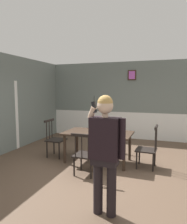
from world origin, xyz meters
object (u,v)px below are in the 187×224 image
Objects in this scene: dining_table at (98,136)px; chair_opposite_corner at (107,137)px; chair_near_window at (85,154)px; chair_by_doorway at (55,139)px; chair_at_table_head at (148,148)px; person_figure at (105,147)px.

chair_opposite_corner reaches higher than dining_table.
chair_by_doorway reaches higher than chair_near_window.
chair_by_doorway reaches higher than chair_opposite_corner.
chair_near_window reaches higher than chair_opposite_corner.
dining_table is 0.89m from chair_opposite_corner.
person_figure is (-0.46, -2.09, 0.56)m from chair_at_table_head.
chair_near_window is 1.58m from person_figure.
dining_table is 1.68× the size of chair_by_doorway.
chair_by_doorway is 0.58× the size of person_figure.
chair_near_window is 1.51m from chair_by_doorway.
dining_table is 2.27m from person_figure.
chair_by_doorway is 2.48m from chair_at_table_head.
chair_at_table_head is (1.25, 0.85, 0.02)m from chair_near_window.
person_figure is (0.78, -2.10, 0.35)m from dining_table.
chair_by_doorway is 1.01× the size of chair_at_table_head.
person_figure reaches higher than chair_opposite_corner.
person_figure is (0.77, -2.97, 0.57)m from chair_opposite_corner.
person_figure is at bearing 111.67° from chair_opposite_corner.
dining_table is 1.86× the size of chair_opposite_corner.
chair_at_table_head reaches higher than chair_near_window.
person_figure reaches higher than chair_by_doorway.
person_figure reaches higher than chair_at_table_head.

